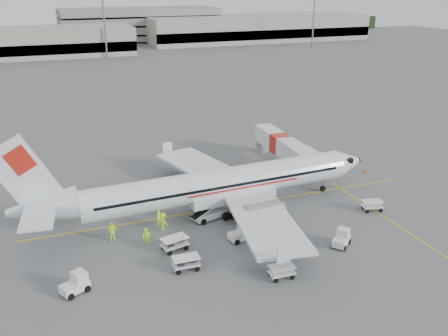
{
  "coord_description": "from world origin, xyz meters",
  "views": [
    {
      "loc": [
        -18.62,
        -45.93,
        23.19
      ],
      "look_at": [
        0.0,
        2.0,
        3.8
      ],
      "focal_mm": 40.0,
      "sensor_mm": 36.0,
      "label": 1
    }
  ],
  "objects": [
    {
      "name": "cart_empty_b",
      "position": [
        13.77,
        -6.44,
        0.57
      ],
      "size": [
        2.39,
        1.7,
        1.13
      ],
      "primitive_type": null,
      "rotation": [
        0.0,
        0.0,
        -0.21
      ],
      "color": "white",
      "rests_on": "ground"
    },
    {
      "name": "crew_b",
      "position": [
        -10.46,
        -4.96,
        0.86
      ],
      "size": [
        1.05,
        1.06,
        1.73
      ],
      "primitive_type": "imported",
      "rotation": [
        0.0,
        0.0,
        -0.84
      ],
      "color": "#AAF61A",
      "rests_on": "ground"
    },
    {
      "name": "cart_loaded_a",
      "position": [
        -8.29,
        -6.85,
        0.63
      ],
      "size": [
        2.68,
        1.94,
        1.26
      ],
      "primitive_type": null,
      "rotation": [
        0.0,
        0.0,
        0.23
      ],
      "color": "white",
      "rests_on": "ground"
    },
    {
      "name": "cone_stbd",
      "position": [
        2.37,
        -12.34,
        0.27
      ],
      "size": [
        0.33,
        0.33,
        0.53
      ],
      "primitive_type": "cone",
      "color": "#E34B02",
      "rests_on": "ground"
    },
    {
      "name": "crew_c",
      "position": [
        -8.24,
        -2.56,
        0.89
      ],
      "size": [
        1.1,
        1.33,
        1.79
      ],
      "primitive_type": "imported",
      "rotation": [
        0.0,
        0.0,
        2.01
      ],
      "color": "#AAF61A",
      "rests_on": "ground"
    },
    {
      "name": "cart_loaded_b",
      "position": [
        -8.29,
        -10.4,
        0.6
      ],
      "size": [
        2.36,
        1.45,
        1.21
      ],
      "primitive_type": null,
      "rotation": [
        0.0,
        0.0,
        -0.04
      ],
      "color": "white",
      "rests_on": "ground"
    },
    {
      "name": "terminal_east",
      "position": [
        70.0,
        145.0,
        5.0
      ],
      "size": [
        90.0,
        26.0,
        10.0
      ],
      "primitive_type": null,
      "color": "gray",
      "rests_on": "ground"
    },
    {
      "name": "crew_d",
      "position": [
        -13.28,
        -3.06,
        0.94
      ],
      "size": [
        1.13,
        0.52,
        1.89
      ],
      "primitive_type": "imported",
      "rotation": [
        0.0,
        0.0,
        3.08
      ],
      "color": "#AAF61A",
      "rests_on": "ground"
    },
    {
      "name": "tug_fore",
      "position": [
        6.35,
        -11.74,
        0.79
      ],
      "size": [
        2.33,
        2.19,
        1.58
      ],
      "primitive_type": null,
      "rotation": [
        0.0,
        0.0,
        0.67
      ],
      "color": "white",
      "rests_on": "ground"
    },
    {
      "name": "cone_nose",
      "position": [
        20.02,
        3.16,
        0.33
      ],
      "size": [
        0.4,
        0.4,
        0.66
      ],
      "primitive_type": "cone",
      "color": "#E34B02",
      "rests_on": "ground"
    },
    {
      "name": "tug_mid",
      "position": [
        -1.99,
        -7.33,
        0.83
      ],
      "size": [
        2.33,
        1.6,
        1.66
      ],
      "primitive_type": null,
      "rotation": [
        0.0,
        0.0,
        0.19
      ],
      "color": "white",
      "rests_on": "ground"
    },
    {
      "name": "mast_center",
      "position": [
        5.0,
        118.0,
        11.0
      ],
      "size": [
        3.2,
        1.2,
        22.0
      ],
      "primitive_type": null,
      "color": "slate",
      "rests_on": "ground"
    },
    {
      "name": "parking_garage",
      "position": [
        25.0,
        160.0,
        7.0
      ],
      "size": [
        62.0,
        24.0,
        14.0
      ],
      "primitive_type": null,
      "color": "slate",
      "rests_on": "ground"
    },
    {
      "name": "ground",
      "position": [
        0.0,
        0.0,
        0.0
      ],
      "size": [
        360.0,
        360.0,
        0.0
      ],
      "primitive_type": "plane",
      "color": "#56595B"
    },
    {
      "name": "belt_loader",
      "position": [
        -3.11,
        -2.0,
        1.28
      ],
      "size": [
        5.03,
        2.89,
        2.57
      ],
      "primitive_type": null,
      "rotation": [
        0.0,
        0.0,
        0.25
      ],
      "color": "white",
      "rests_on": "ground"
    },
    {
      "name": "aircraft",
      "position": [
        -1.39,
        -0.61,
        5.34
      ],
      "size": [
        40.14,
        32.19,
        10.67
      ],
      "primitive_type": null,
      "rotation": [
        0.0,
        0.0,
        0.05
      ],
      "color": "white",
      "rests_on": "ground"
    },
    {
      "name": "jet_bridge",
      "position": [
        11.05,
        9.84,
        2.08
      ],
      "size": [
        3.48,
        15.97,
        4.17
      ],
      "primitive_type": null,
      "rotation": [
        0.0,
        0.0,
        -0.03
      ],
      "color": "white",
      "rests_on": "ground"
    },
    {
      "name": "stripe_cross",
      "position": [
        14.0,
        -8.0,
        0.01
      ],
      "size": [
        0.2,
        20.0,
        0.01
      ],
      "primitive_type": "cube",
      "color": "yellow",
      "rests_on": "ground"
    },
    {
      "name": "stripe_lead",
      "position": [
        0.0,
        0.0,
        0.01
      ],
      "size": [
        44.0,
        0.2,
        0.01
      ],
      "primitive_type": "cube",
      "color": "yellow",
      "rests_on": "ground"
    },
    {
      "name": "cart_empty_a",
      "position": [
        -1.27,
        -14.48,
        0.56
      ],
      "size": [
        2.18,
        1.33,
        1.11
      ],
      "primitive_type": null,
      "rotation": [
        0.0,
        0.0,
        -0.03
      ],
      "color": "white",
      "rests_on": "ground"
    },
    {
      "name": "crew_a",
      "position": [
        -8.39,
        -1.5,
        0.92
      ],
      "size": [
        0.79,
        0.78,
        1.84
      ],
      "primitive_type": "imported",
      "rotation": [
        0.0,
        0.0,
        0.75
      ],
      "color": "#AAF61A",
      "rests_on": "ground"
    },
    {
      "name": "cone_port",
      "position": [
        -2.27,
        15.3,
        0.28
      ],
      "size": [
        0.34,
        0.34,
        0.56
      ],
      "primitive_type": "cone",
      "color": "#E34B02",
      "rests_on": "ground"
    },
    {
      "name": "tug_aft",
      "position": [
        -17.49,
        -10.46,
        0.84
      ],
      "size": [
        2.49,
        2.07,
        1.67
      ],
      "primitive_type": null,
      "rotation": [
        0.0,
        0.0,
        0.46
      ],
      "color": "white",
      "rests_on": "ground"
    },
    {
      "name": "mast_east",
      "position": [
        80.0,
        118.0,
        11.0
      ],
      "size": [
        3.2,
        1.2,
        22.0
      ],
      "primitive_type": null,
      "color": "slate",
      "rests_on": "ground"
    },
    {
      "name": "treeline",
      "position": [
        0.0,
        175.0,
        3.0
      ],
      "size": [
        300.0,
        3.0,
        6.0
      ],
      "primitive_type": null,
      "color": "black",
      "rests_on": "ground"
    }
  ]
}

